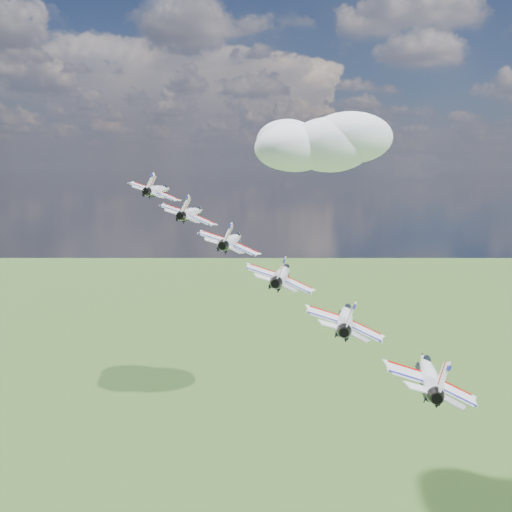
# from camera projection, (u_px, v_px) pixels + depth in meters

# --- Properties ---
(cloud_far) EXTENTS (65.02, 51.09, 25.54)m
(cloud_far) POSITION_uv_depth(u_px,v_px,m) (315.00, 142.00, 305.81)
(cloud_far) COLOR white
(jet_0) EXTENTS (11.47, 14.89, 7.21)m
(jet_0) POSITION_uv_depth(u_px,v_px,m) (159.00, 190.00, 107.89)
(jet_0) COLOR white
(jet_1) EXTENTS (11.47, 14.89, 7.21)m
(jet_1) POSITION_uv_depth(u_px,v_px,m) (192.00, 213.00, 98.48)
(jet_1) COLOR silver
(jet_2) EXTENTS (11.47, 14.89, 7.21)m
(jet_2) POSITION_uv_depth(u_px,v_px,m) (232.00, 240.00, 89.06)
(jet_2) COLOR white
(jet_3) EXTENTS (11.47, 14.89, 7.21)m
(jet_3) POSITION_uv_depth(u_px,v_px,m) (282.00, 274.00, 79.65)
(jet_3) COLOR silver
(jet_4) EXTENTS (11.47, 14.89, 7.21)m
(jet_4) POSITION_uv_depth(u_px,v_px,m) (346.00, 317.00, 70.23)
(jet_4) COLOR silver
(jet_5) EXTENTS (11.47, 14.89, 7.21)m
(jet_5) POSITION_uv_depth(u_px,v_px,m) (429.00, 373.00, 60.81)
(jet_5) COLOR silver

